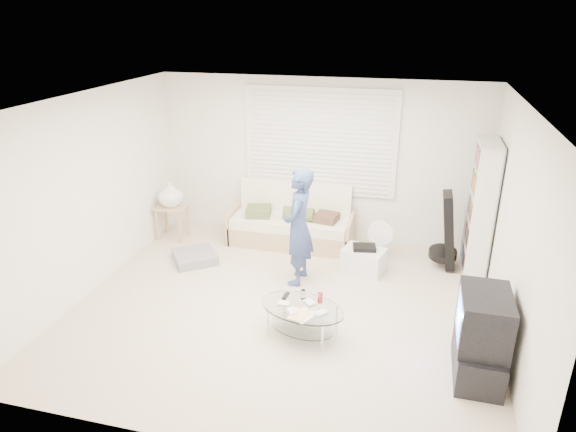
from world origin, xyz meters
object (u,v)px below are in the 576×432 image
(futon_sofa, at_px, (292,224))
(coffee_table, at_px, (302,312))
(tv_unit, at_px, (481,337))
(bookshelf, at_px, (480,209))

(futon_sofa, relative_size, coffee_table, 1.74)
(futon_sofa, distance_m, coffee_table, 2.48)
(futon_sofa, height_order, tv_unit, futon_sofa)
(bookshelf, distance_m, coffee_table, 2.94)
(coffee_table, bearing_deg, bookshelf, 47.05)
(bookshelf, bearing_deg, tv_unit, -93.09)
(coffee_table, bearing_deg, tv_unit, -6.76)
(bookshelf, distance_m, tv_unit, 2.37)
(futon_sofa, xyz_separation_m, tv_unit, (2.55, -2.59, 0.14))
(bookshelf, height_order, coffee_table, bookshelf)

